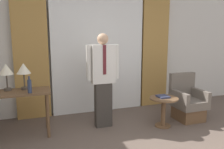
{
  "coord_description": "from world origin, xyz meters",
  "views": [
    {
      "loc": [
        -1.28,
        -1.62,
        1.64
      ],
      "look_at": [
        -0.05,
        1.93,
        0.99
      ],
      "focal_mm": 35.0,
      "sensor_mm": 36.0,
      "label": 1
    }
  ],
  "objects_px": {
    "table_lamp_left": "(6,70)",
    "book": "(163,96)",
    "desk": "(16,100)",
    "person": "(103,77)",
    "armchair": "(187,103)",
    "table_lamp_right": "(24,70)",
    "bottle_near_edge": "(30,86)",
    "side_table": "(163,107)"
  },
  "relations": [
    {
      "from": "desk",
      "to": "person",
      "type": "xyz_separation_m",
      "value": [
        1.46,
        -0.05,
        0.3
      ]
    },
    {
      "from": "desk",
      "to": "table_lamp_left",
      "type": "height_order",
      "value": "table_lamp_left"
    },
    {
      "from": "book",
      "to": "table_lamp_right",
      "type": "bearing_deg",
      "value": 167.39
    },
    {
      "from": "side_table",
      "to": "table_lamp_right",
      "type": "bearing_deg",
      "value": 166.76
    },
    {
      "from": "bottle_near_edge",
      "to": "armchair",
      "type": "height_order",
      "value": "bottle_near_edge"
    },
    {
      "from": "table_lamp_right",
      "to": "book",
      "type": "height_order",
      "value": "table_lamp_right"
    },
    {
      "from": "desk",
      "to": "person",
      "type": "relative_size",
      "value": 0.62
    },
    {
      "from": "armchair",
      "to": "desk",
      "type": "bearing_deg",
      "value": 175.27
    },
    {
      "from": "person",
      "to": "side_table",
      "type": "bearing_deg",
      "value": -20.05
    },
    {
      "from": "bottle_near_edge",
      "to": "side_table",
      "type": "height_order",
      "value": "bottle_near_edge"
    },
    {
      "from": "table_lamp_left",
      "to": "person",
      "type": "xyz_separation_m",
      "value": [
        1.59,
        -0.18,
        -0.17
      ]
    },
    {
      "from": "table_lamp_right",
      "to": "bottle_near_edge",
      "type": "xyz_separation_m",
      "value": [
        0.09,
        -0.29,
        -0.22
      ]
    },
    {
      "from": "person",
      "to": "book",
      "type": "xyz_separation_m",
      "value": [
        1.04,
        -0.35,
        -0.37
      ]
    },
    {
      "from": "person",
      "to": "armchair",
      "type": "bearing_deg",
      "value": -7.13
    },
    {
      "from": "table_lamp_right",
      "to": "side_table",
      "type": "xyz_separation_m",
      "value": [
        2.37,
        -0.56,
        -0.73
      ]
    },
    {
      "from": "desk",
      "to": "person",
      "type": "height_order",
      "value": "person"
    },
    {
      "from": "table_lamp_right",
      "to": "armchair",
      "type": "relative_size",
      "value": 0.49
    },
    {
      "from": "person",
      "to": "book",
      "type": "height_order",
      "value": "person"
    },
    {
      "from": "table_lamp_left",
      "to": "armchair",
      "type": "distance_m",
      "value": 3.4
    },
    {
      "from": "person",
      "to": "bottle_near_edge",
      "type": "bearing_deg",
      "value": -174.86
    },
    {
      "from": "table_lamp_left",
      "to": "book",
      "type": "xyz_separation_m",
      "value": [
        2.63,
        -0.53,
        -0.54
      ]
    },
    {
      "from": "book",
      "to": "desk",
      "type": "bearing_deg",
      "value": 170.89
    },
    {
      "from": "person",
      "to": "table_lamp_left",
      "type": "bearing_deg",
      "value": 173.64
    },
    {
      "from": "bottle_near_edge",
      "to": "armchair",
      "type": "relative_size",
      "value": 0.3
    },
    {
      "from": "person",
      "to": "armchair",
      "type": "relative_size",
      "value": 1.86
    },
    {
      "from": "table_lamp_left",
      "to": "book",
      "type": "height_order",
      "value": "table_lamp_left"
    },
    {
      "from": "table_lamp_left",
      "to": "book",
      "type": "bearing_deg",
      "value": -11.37
    },
    {
      "from": "table_lamp_left",
      "to": "armchair",
      "type": "relative_size",
      "value": 0.49
    },
    {
      "from": "desk",
      "to": "armchair",
      "type": "bearing_deg",
      "value": -4.73
    },
    {
      "from": "person",
      "to": "armchair",
      "type": "distance_m",
      "value": 1.81
    },
    {
      "from": "desk",
      "to": "armchair",
      "type": "distance_m",
      "value": 3.19
    },
    {
      "from": "armchair",
      "to": "side_table",
      "type": "relative_size",
      "value": 1.67
    },
    {
      "from": "bottle_near_edge",
      "to": "side_table",
      "type": "xyz_separation_m",
      "value": [
        2.28,
        -0.27,
        -0.51
      ]
    },
    {
      "from": "table_lamp_right",
      "to": "person",
      "type": "distance_m",
      "value": 1.35
    },
    {
      "from": "table_lamp_right",
      "to": "bottle_near_edge",
      "type": "bearing_deg",
      "value": -73.4
    },
    {
      "from": "armchair",
      "to": "book",
      "type": "relative_size",
      "value": 4.39
    },
    {
      "from": "table_lamp_left",
      "to": "person",
      "type": "bearing_deg",
      "value": -6.36
    },
    {
      "from": "table_lamp_right",
      "to": "book",
      "type": "relative_size",
      "value": 2.13
    },
    {
      "from": "desk",
      "to": "table_lamp_right",
      "type": "distance_m",
      "value": 0.5
    },
    {
      "from": "desk",
      "to": "bottle_near_edge",
      "type": "height_order",
      "value": "bottle_near_edge"
    },
    {
      "from": "bottle_near_edge",
      "to": "person",
      "type": "relative_size",
      "value": 0.16
    },
    {
      "from": "desk",
      "to": "side_table",
      "type": "bearing_deg",
      "value": -9.73
    }
  ]
}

